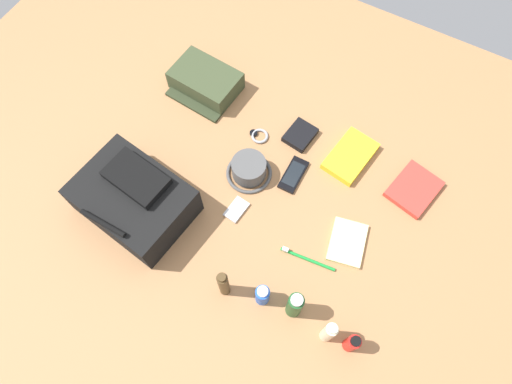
% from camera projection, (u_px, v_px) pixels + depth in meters
% --- Properties ---
extents(ground_plane, '(2.64, 2.02, 0.02)m').
position_uv_depth(ground_plane, '(256.00, 198.00, 1.55)').
color(ground_plane, '#9F6F45').
rests_on(ground_plane, ground).
extents(backpack, '(0.38, 0.31, 0.17)m').
position_uv_depth(backpack, '(134.00, 199.00, 1.46)').
color(backpack, black).
rests_on(backpack, ground_plane).
extents(toiletry_pouch, '(0.26, 0.22, 0.08)m').
position_uv_depth(toiletry_pouch, '(205.00, 82.00, 1.69)').
color(toiletry_pouch, '#384228').
rests_on(toiletry_pouch, ground_plane).
extents(bucket_hat, '(0.16, 0.16, 0.07)m').
position_uv_depth(bucket_hat, '(249.00, 169.00, 1.55)').
color(bucket_hat, '#4E4E4E').
rests_on(bucket_hat, ground_plane).
extents(sunscreen_spray, '(0.04, 0.04, 0.12)m').
position_uv_depth(sunscreen_spray, '(352.00, 343.00, 1.29)').
color(sunscreen_spray, red).
rests_on(sunscreen_spray, ground_plane).
extents(lotion_bottle, '(0.04, 0.04, 0.16)m').
position_uv_depth(lotion_bottle, '(329.00, 332.00, 1.28)').
color(lotion_bottle, beige).
rests_on(lotion_bottle, ground_plane).
extents(shampoo_bottle, '(0.05, 0.05, 0.16)m').
position_uv_depth(shampoo_bottle, '(295.00, 305.00, 1.31)').
color(shampoo_bottle, '#19471E').
rests_on(shampoo_bottle, ground_plane).
extents(deodorant_spray, '(0.04, 0.04, 0.11)m').
position_uv_depth(deodorant_spray, '(262.00, 295.00, 1.35)').
color(deodorant_spray, blue).
rests_on(deodorant_spray, ground_plane).
extents(cologne_bottle, '(0.03, 0.03, 0.17)m').
position_uv_depth(cologne_bottle, '(224.00, 284.00, 1.33)').
color(cologne_bottle, '#473319').
rests_on(cologne_bottle, ground_plane).
extents(paperback_novel, '(0.17, 0.20, 0.02)m').
position_uv_depth(paperback_novel, '(414.00, 189.00, 1.54)').
color(paperback_novel, red).
rests_on(paperback_novel, ground_plane).
extents(travel_guidebook, '(0.15, 0.21, 0.03)m').
position_uv_depth(travel_guidebook, '(350.00, 156.00, 1.59)').
color(travel_guidebook, yellow).
rests_on(travel_guidebook, ground_plane).
extents(cell_phone, '(0.06, 0.14, 0.01)m').
position_uv_depth(cell_phone, '(293.00, 175.00, 1.57)').
color(cell_phone, black).
rests_on(cell_phone, ground_plane).
extents(media_player, '(0.06, 0.09, 0.01)m').
position_uv_depth(media_player, '(237.00, 209.00, 1.51)').
color(media_player, '#B7B7BC').
rests_on(media_player, ground_plane).
extents(wristwatch, '(0.07, 0.06, 0.01)m').
position_uv_depth(wristwatch, '(259.00, 136.00, 1.63)').
color(wristwatch, '#99999E').
rests_on(wristwatch, ground_plane).
extents(toothbrush, '(0.18, 0.03, 0.02)m').
position_uv_depth(toothbrush, '(305.00, 258.00, 1.44)').
color(toothbrush, '#198C33').
rests_on(toothbrush, ground_plane).
extents(wallet, '(0.10, 0.12, 0.02)m').
position_uv_depth(wallet, '(300.00, 135.00, 1.63)').
color(wallet, black).
rests_on(wallet, ground_plane).
extents(notepad, '(0.14, 0.17, 0.02)m').
position_uv_depth(notepad, '(348.00, 241.00, 1.47)').
color(notepad, beige).
rests_on(notepad, ground_plane).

